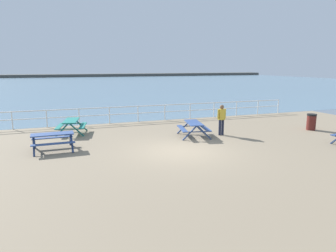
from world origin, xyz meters
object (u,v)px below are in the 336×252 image
at_px(picnic_table_mid_centre, 71,123).
at_px(picnic_table_far_left, 53,138).
at_px(picnic_table_near_left, 194,126).
at_px(litter_bin, 311,122).
at_px(visitor, 222,118).

distance_m(picnic_table_mid_centre, picnic_table_far_left, 3.45).
height_order(picnic_table_mid_centre, picnic_table_far_left, same).
height_order(picnic_table_near_left, litter_bin, litter_bin).
height_order(picnic_table_far_left, visitor, visitor).
bearing_deg(picnic_table_near_left, picnic_table_mid_centre, 75.93).
height_order(visitor, litter_bin, visitor).
distance_m(picnic_table_mid_centre, visitor, 8.29).
bearing_deg(picnic_table_far_left, visitor, -0.44).
bearing_deg(visitor, litter_bin, 79.11).
bearing_deg(picnic_table_far_left, picnic_table_near_left, 1.37).
bearing_deg(litter_bin, picnic_table_mid_centre, 164.65).
distance_m(picnic_table_far_left, visitor, 8.64).
relative_size(picnic_table_near_left, picnic_table_mid_centre, 1.01).
relative_size(picnic_table_mid_centre, picnic_table_far_left, 1.11).
bearing_deg(litter_bin, picnic_table_near_left, 173.99).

